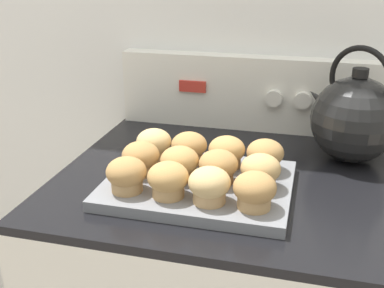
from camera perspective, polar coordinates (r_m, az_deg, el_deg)
The scene contains 16 objects.
wall_back at distance 1.32m, azimuth 8.15°, elevation 14.31°, with size 8.00×0.05×2.40m.
control_panel at distance 1.30m, azimuth 7.54°, elevation 5.97°, with size 0.73×0.07×0.20m.
muffin_pan at distance 0.97m, azimuth 0.80°, elevation -4.87°, with size 0.37×0.29×0.02m.
muffin_r0_c0 at distance 0.92m, azimuth -7.77°, elevation -3.62°, with size 0.08×0.08×0.07m.
muffin_r0_c1 at distance 0.89m, azimuth -2.85°, elevation -4.26°, with size 0.08×0.08×0.07m.
muffin_r0_c2 at distance 0.87m, azimuth 2.08°, elevation -4.92°, with size 0.08×0.08×0.07m.
muffin_r0_c3 at distance 0.86m, azimuth 7.43°, elevation -5.49°, with size 0.08×0.08×0.07m.
muffin_r1_c0 at distance 0.99m, azimuth -6.08°, elevation -1.65°, with size 0.08×0.08×0.07m.
muffin_r1_c1 at distance 0.96m, azimuth -1.48°, elevation -2.27°, with size 0.08×0.08×0.07m.
muffin_r1_c2 at distance 0.94m, azimuth 3.14°, elevation -2.71°, with size 0.08×0.08×0.07m.
muffin_r1_c3 at distance 0.93m, azimuth 8.13°, elevation -3.22°, with size 0.08×0.08×0.07m.
muffin_r2_c0 at distance 1.06m, azimuth -4.53°, elevation 0.00°, with size 0.08×0.08×0.07m.
muffin_r2_c1 at distance 1.04m, azimuth -0.34°, elevation -0.43°, with size 0.08×0.08×0.07m.
muffin_r2_c2 at distance 1.02m, azimuth 4.14°, elevation -0.95°, with size 0.08×0.08×0.07m.
muffin_r2_c3 at distance 1.01m, azimuth 8.66°, elevation -1.34°, with size 0.08×0.08×0.07m.
tea_kettle at distance 1.14m, azimuth 18.64°, elevation 2.94°, with size 0.22×0.19×0.26m.
Camera 1 is at (0.15, -0.60, 1.36)m, focal length 45.00 mm.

